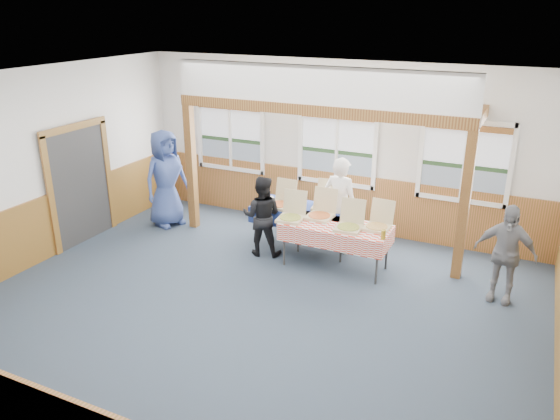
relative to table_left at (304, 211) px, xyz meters
The scene contains 28 objects.
floor 2.42m from the table_left, 85.83° to the right, with size 8.00×8.00×0.00m, color #293244.
ceiling 3.41m from the table_left, 85.83° to the right, with size 8.00×8.00×0.00m, color white.
wall_back 1.50m from the table_left, 81.93° to the left, with size 8.00×8.00×0.00m, color silver.
wall_front 5.88m from the table_left, 88.34° to the right, with size 8.00×8.00×0.00m, color silver.
wall_left 4.56m from the table_left, 148.90° to the right, with size 8.00×8.00×0.00m, color silver.
wainscot_back 1.18m from the table_left, 81.76° to the left, with size 7.98×0.05×1.10m, color brown.
wainscot_left 4.46m from the table_left, 148.73° to the right, with size 0.05×6.98×1.10m, color brown.
cased_opening 4.06m from the table_left, 159.58° to the right, with size 0.06×1.30×2.10m, color #2F2F2F.
window_left 2.61m from the table_left, 151.75° to the left, with size 1.56×0.10×1.46m.
window_mid 1.52m from the table_left, 81.64° to the left, with size 1.56×0.10×1.46m.
window_right 2.89m from the table_left, 24.89° to the left, with size 1.56×0.10×1.46m.
post_left 2.38m from the table_left, behind, with size 0.15×0.15×2.40m, color #592E13.
post_right 2.72m from the table_left, ahead, with size 0.15×0.15×2.40m, color #592E13.
cross_beam 1.80m from the table_left, ahead, with size 5.15×0.18×0.18m, color #592E13.
table_left is the anchor object (origin of this frame).
table_right 0.94m from the table_left, 33.31° to the right, with size 1.92×1.43×0.76m.
pizza_box_a 0.43m from the table_left, 164.93° to the right, with size 0.43×0.51×0.44m.
pizza_box_b 0.40m from the table_left, 25.31° to the left, with size 0.47×0.55×0.46m.
pizza_box_c 0.63m from the table_left, 87.23° to the right, with size 0.45×0.53×0.44m.
pizza_box_d 0.56m from the table_left, 36.52° to the right, with size 0.42×0.51×0.45m.
pizza_box_e 1.20m from the table_left, 29.87° to the right, with size 0.42×0.51×0.44m.
pizza_box_f 1.49m from the table_left, 14.55° to the right, with size 0.42×0.50×0.42m.
veggie_tray 0.76m from the table_left, behind, with size 0.39×0.39×0.09m.
drink_glass 1.81m from the table_left, 25.10° to the right, with size 0.07×0.07×0.15m, color olive.
woman_white 0.65m from the table_left, 11.35° to the left, with size 0.62×0.41×1.71m, color white.
woman_black 0.79m from the table_left, 133.61° to the right, with size 0.69×0.54×1.42m, color black.
man_blue 2.87m from the table_left, behind, with size 0.93×0.60×1.90m, color #374B8A.
person_grey 3.38m from the table_left, ahead, with size 0.88×0.36×1.49m, color gray.
Camera 1 is at (3.32, -5.99, 4.10)m, focal length 35.00 mm.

